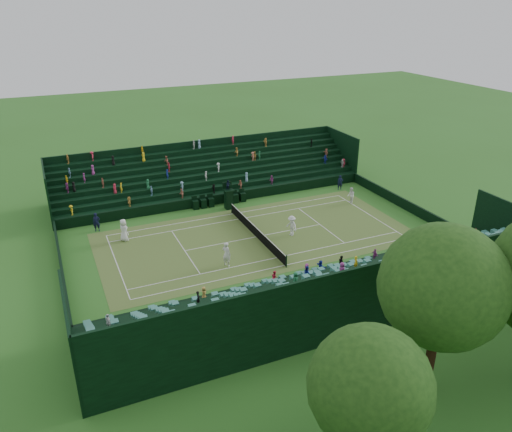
# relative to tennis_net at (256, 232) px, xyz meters

# --- Properties ---
(ground) EXTENTS (160.00, 160.00, 0.00)m
(ground) POSITION_rel_tennis_net_xyz_m (0.00, 0.00, -0.53)
(ground) COLOR #306A21
(ground) RESTS_ON ground
(court_surface) EXTENTS (12.97, 26.77, 0.01)m
(court_surface) POSITION_rel_tennis_net_xyz_m (0.00, 0.00, -0.52)
(court_surface) COLOR #347928
(court_surface) RESTS_ON ground
(perimeter_wall_north) EXTENTS (17.17, 0.20, 1.00)m
(perimeter_wall_north) POSITION_rel_tennis_net_xyz_m (0.00, 15.88, -0.03)
(perimeter_wall_north) COLOR black
(perimeter_wall_north) RESTS_ON ground
(perimeter_wall_south) EXTENTS (17.17, 0.20, 1.00)m
(perimeter_wall_south) POSITION_rel_tennis_net_xyz_m (0.00, -15.88, -0.03)
(perimeter_wall_south) COLOR black
(perimeter_wall_south) RESTS_ON ground
(perimeter_wall_east) EXTENTS (0.20, 31.77, 1.00)m
(perimeter_wall_east) POSITION_rel_tennis_net_xyz_m (8.48, 0.00, -0.03)
(perimeter_wall_east) COLOR black
(perimeter_wall_east) RESTS_ON ground
(perimeter_wall_west) EXTENTS (0.20, 31.77, 1.00)m
(perimeter_wall_west) POSITION_rel_tennis_net_xyz_m (-8.48, 0.00, -0.03)
(perimeter_wall_west) COLOR black
(perimeter_wall_west) RESTS_ON ground
(north_grandstand) EXTENTS (6.60, 32.00, 4.90)m
(north_grandstand) POSITION_rel_tennis_net_xyz_m (12.66, 0.00, 1.02)
(north_grandstand) COLOR black
(north_grandstand) RESTS_ON ground
(south_grandstand) EXTENTS (6.60, 32.00, 4.90)m
(south_grandstand) POSITION_rel_tennis_net_xyz_m (-12.66, 0.00, 1.02)
(south_grandstand) COLOR black
(south_grandstand) RESTS_ON ground
(tennis_net) EXTENTS (11.67, 0.10, 1.06)m
(tennis_net) POSITION_rel_tennis_net_xyz_m (0.00, 0.00, 0.00)
(tennis_net) COLOR black
(tennis_net) RESTS_ON ground
(umpire_chair) EXTENTS (0.94, 0.94, 2.96)m
(umpire_chair) POSITION_rel_tennis_net_xyz_m (-6.94, 0.13, 0.74)
(umpire_chair) COLOR black
(umpire_chair) RESTS_ON ground
(courtside_chairs) EXTENTS (0.59, 5.55, 1.27)m
(courtside_chairs) POSITION_rel_tennis_net_xyz_m (-8.14, -0.40, -0.05)
(courtside_chairs) COLOR black
(courtside_chairs) RESTS_ON ground
(player_near_west) EXTENTS (1.14, 0.96, 1.97)m
(player_near_west) POSITION_rel_tennis_net_xyz_m (-3.92, -10.55, 0.46)
(player_near_west) COLOR white
(player_near_west) RESTS_ON ground
(player_near_east) EXTENTS (0.88, 0.81, 2.02)m
(player_near_east) POSITION_rel_tennis_net_xyz_m (3.68, -4.10, 0.48)
(player_near_east) COLOR silver
(player_near_east) RESTS_ON ground
(player_far_west) EXTENTS (0.94, 0.81, 1.65)m
(player_far_west) POSITION_rel_tennis_net_xyz_m (-3.26, 11.88, 0.30)
(player_far_west) COLOR white
(player_far_west) RESTS_ON ground
(player_far_east) EXTENTS (1.32, 0.95, 1.84)m
(player_far_east) POSITION_rel_tennis_net_xyz_m (0.92, 2.98, 0.39)
(player_far_east) COLOR white
(player_far_east) RESTS_ON ground
(line_judge_north) EXTENTS (0.58, 0.69, 1.60)m
(line_judge_north) POSITION_rel_tennis_net_xyz_m (-7.00, 12.99, 0.28)
(line_judge_north) COLOR black
(line_judge_north) RESTS_ON ground
(line_judge_south) EXTENTS (0.53, 0.69, 1.70)m
(line_judge_south) POSITION_rel_tennis_net_xyz_m (-6.86, -12.42, 0.32)
(line_judge_south) COLOR black
(line_judge_south) RESTS_ON ground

